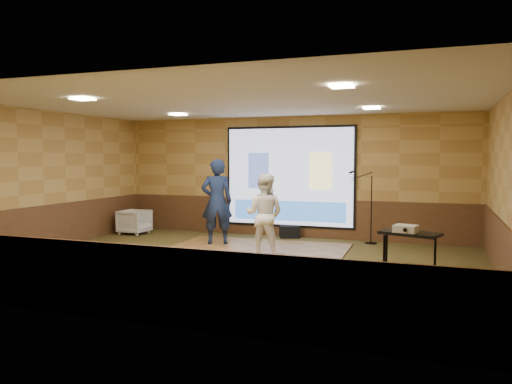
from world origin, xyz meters
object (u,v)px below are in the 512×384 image
(av_table, at_px, (410,251))
(mic_stand, at_px, (369,222))
(banquet_chair, at_px, (135,222))
(dance_floor, at_px, (254,251))
(projector, at_px, (406,229))
(projector_screen, at_px, (289,178))
(player_right, at_px, (264,215))
(player_left, at_px, (217,202))
(duffel_bag, at_px, (289,232))

(av_table, xyz_separation_m, mic_stand, (-1.11, 3.94, -0.11))
(av_table, relative_size, banquet_chair, 1.27)
(dance_floor, height_order, mic_stand, mic_stand)
(dance_floor, relative_size, projector, 11.72)
(projector_screen, distance_m, av_table, 5.37)
(player_right, distance_m, av_table, 3.33)
(dance_floor, height_order, player_left, player_left)
(banquet_chair, bearing_deg, av_table, -113.83)
(duffel_bag, bearing_deg, projector_screen, 111.13)
(av_table, bearing_deg, banquet_chair, 154.82)
(dance_floor, distance_m, mic_stand, 2.86)
(player_right, distance_m, banquet_chair, 4.45)
(mic_stand, relative_size, duffel_bag, 3.49)
(dance_floor, distance_m, duffel_bag, 2.01)
(projector_screen, bearing_deg, dance_floor, -93.34)
(player_left, xyz_separation_m, duffel_bag, (1.26, 1.54, -0.84))
(projector_screen, relative_size, dance_floor, 0.88)
(player_left, distance_m, mic_stand, 3.52)
(mic_stand, distance_m, duffel_bag, 1.98)
(dance_floor, height_order, banquet_chair, banquet_chair)
(dance_floor, height_order, projector, projector)
(player_right, relative_size, av_table, 1.85)
(dance_floor, distance_m, player_right, 1.02)
(mic_stand, bearing_deg, player_right, -111.29)
(player_right, height_order, av_table, player_right)
(mic_stand, bearing_deg, dance_floor, -123.00)
(av_table, bearing_deg, mic_stand, 105.78)
(player_right, distance_m, duffel_bag, 2.54)
(player_right, distance_m, projector, 3.30)
(projector_screen, xyz_separation_m, player_left, (-1.19, -1.73, -0.49))
(projector, relative_size, banquet_chair, 0.46)
(banquet_chair, bearing_deg, player_right, -110.10)
(av_table, distance_m, banquet_chair, 7.72)
(projector_screen, xyz_separation_m, player_right, (0.26, -2.62, -0.63))
(player_right, bearing_deg, dance_floor, -48.05)
(av_table, relative_size, duffel_bag, 1.83)
(projector_screen, height_order, player_left, projector_screen)
(player_right, height_order, mic_stand, mic_stand)
(projector_screen, height_order, banquet_chair, projector_screen)
(projector_screen, distance_m, player_left, 2.15)
(projector, relative_size, duffel_bag, 0.67)
(mic_stand, bearing_deg, av_table, -57.78)
(projector_screen, xyz_separation_m, dance_floor, (-0.13, -2.18, -1.46))
(projector, relative_size, mic_stand, 0.19)
(player_left, relative_size, duffel_bag, 3.99)
(projector, xyz_separation_m, banquet_chair, (-6.92, 3.35, -0.62))
(mic_stand, bearing_deg, banquet_chair, -157.22)
(dance_floor, xyz_separation_m, player_right, (0.38, -0.44, 0.83))
(projector_screen, bearing_deg, projector, -54.85)
(banquet_chair, bearing_deg, dance_floor, -106.19)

